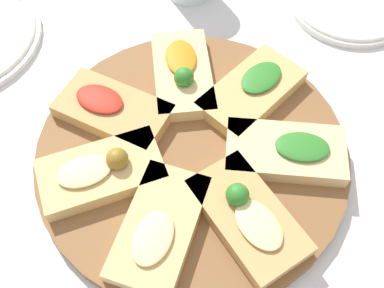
# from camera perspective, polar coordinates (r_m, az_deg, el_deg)

# --- Properties ---
(ground_plane) EXTENTS (3.00, 3.00, 0.00)m
(ground_plane) POSITION_cam_1_polar(r_m,az_deg,el_deg) (0.59, -0.00, -1.47)
(ground_plane) COLOR silver
(serving_board) EXTENTS (0.40, 0.40, 0.02)m
(serving_board) POSITION_cam_1_polar(r_m,az_deg,el_deg) (0.58, -0.00, -1.02)
(serving_board) COLOR brown
(serving_board) RESTS_ON ground_plane
(focaccia_slice_0) EXTENTS (0.10, 0.16, 0.04)m
(focaccia_slice_0) POSITION_cam_1_polar(r_m,az_deg,el_deg) (0.52, 7.06, -9.01)
(focaccia_slice_0) COLOR tan
(focaccia_slice_0) RESTS_ON serving_board
(focaccia_slice_1) EXTENTS (0.16, 0.16, 0.03)m
(focaccia_slice_1) POSITION_cam_1_polar(r_m,az_deg,el_deg) (0.57, 11.92, -0.89)
(focaccia_slice_1) COLOR #E5C689
(focaccia_slice_1) RESTS_ON serving_board
(focaccia_slice_2) EXTENTS (0.15, 0.09, 0.03)m
(focaccia_slice_2) POSITION_cam_1_polar(r_m,az_deg,el_deg) (0.62, 7.66, 6.75)
(focaccia_slice_2) COLOR tan
(focaccia_slice_2) RESTS_ON serving_board
(focaccia_slice_3) EXTENTS (0.15, 0.17, 0.04)m
(focaccia_slice_3) POSITION_cam_1_polar(r_m,az_deg,el_deg) (0.63, -1.22, 9.03)
(focaccia_slice_3) COLOR #E5C689
(focaccia_slice_3) RESTS_ON serving_board
(focaccia_slice_4) EXTENTS (0.13, 0.17, 0.03)m
(focaccia_slice_4) POSITION_cam_1_polar(r_m,az_deg,el_deg) (0.60, -10.12, 4.33)
(focaccia_slice_4) COLOR tan
(focaccia_slice_4) RESTS_ON serving_board
(focaccia_slice_5) EXTENTS (0.17, 0.13, 0.04)m
(focaccia_slice_5) POSITION_cam_1_polar(r_m,az_deg,el_deg) (0.55, -11.43, -3.39)
(focaccia_slice_5) COLOR #DBB775
(focaccia_slice_5) RESTS_ON serving_board
(focaccia_slice_6) EXTENTS (0.17, 0.14, 0.03)m
(focaccia_slice_6) POSITION_cam_1_polar(r_m,az_deg,el_deg) (0.51, -4.21, -10.58)
(focaccia_slice_6) COLOR #DBB775
(focaccia_slice_6) RESTS_ON serving_board
(plate_right) EXTENTS (0.20, 0.20, 0.02)m
(plate_right) POSITION_cam_1_polar(r_m,az_deg,el_deg) (0.81, 19.36, 16.66)
(plate_right) COLOR white
(plate_right) RESTS_ON ground_plane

